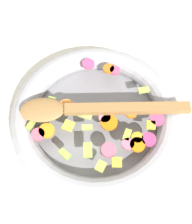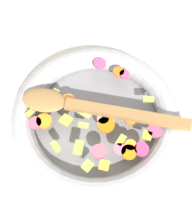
{
  "view_description": "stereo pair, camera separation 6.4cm",
  "coord_description": "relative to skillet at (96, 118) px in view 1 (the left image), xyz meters",
  "views": [
    {
      "loc": [
        0.27,
        0.13,
        0.61
      ],
      "look_at": [
        0.0,
        0.0,
        0.05
      ],
      "focal_mm": 50.0,
      "sensor_mm": 36.0,
      "label": 1
    },
    {
      "loc": [
        0.24,
        0.19,
        0.61
      ],
      "look_at": [
        0.0,
        0.0,
        0.05
      ],
      "focal_mm": 50.0,
      "sensor_mm": 36.0,
      "label": 2
    }
  ],
  "objects": [
    {
      "name": "skillet",
      "position": [
        0.0,
        0.0,
        0.0
      ],
      "size": [
        0.36,
        0.36,
        0.05
      ],
      "color": "slate",
      "rests_on": "ground_plane"
    },
    {
      "name": "wooden_spoon",
      "position": [
        0.01,
        -0.02,
        0.04
      ],
      "size": [
        0.19,
        0.32,
        0.01
      ],
      "color": "olive",
      "rests_on": "chopped_vegetables"
    },
    {
      "name": "chopped_vegetables",
      "position": [
        0.02,
        0.01,
        0.03
      ],
      "size": [
        0.24,
        0.28,
        0.01
      ],
      "color": "orange",
      "rests_on": "skillet"
    },
    {
      "name": "ground_plane",
      "position": [
        0.0,
        0.0,
        -0.02
      ],
      "size": [
        4.0,
        4.0,
        0.0
      ],
      "primitive_type": "plane",
      "color": "silver"
    }
  ]
}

